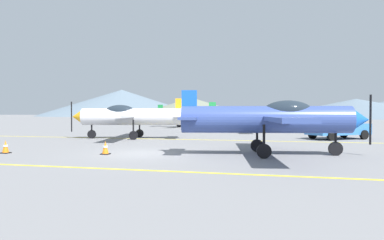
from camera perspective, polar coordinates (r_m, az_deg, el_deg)
The scene contains 13 objects.
ground_plane at distance 16.26m, azimuth -7.43°, elevation -5.32°, with size 400.00×400.00×0.00m, color slate.
apron_line_near at distance 12.26m, azimuth -14.96°, elevation -7.49°, with size 80.00×0.16×0.01m, color yellow.
apron_line_far at distance 24.09m, azimuth -0.35°, elevation -3.15°, with size 80.00×0.16×0.01m, color yellow.
airplane_near at distance 15.75m, azimuth 12.81°, elevation 0.24°, with size 8.25×9.44×2.82m.
airplane_mid at distance 25.44m, azimuth -10.05°, elevation 0.63°, with size 8.26×9.41×2.82m.
airplane_far at distance 34.26m, azimuth 9.35°, elevation 0.80°, with size 8.24×9.44×2.82m.
airplane_back at distance 44.74m, azimuth -0.91°, elevation 0.92°, with size 8.23×9.45×2.82m.
car_sedan at distance 26.47m, azimuth 22.31°, elevation -1.03°, with size 4.55×3.96×1.62m.
traffic_cone_front at distance 16.16m, azimuth -13.72°, elevation -4.36°, with size 0.36×0.36×0.59m.
traffic_cone_side at distance 18.20m, azimuth -27.71°, elevation -3.84°, with size 0.36×0.36×0.59m.
hill_left at distance 176.38m, azimuth -11.19°, elevation 2.71°, with size 79.29×79.29×12.73m, color slate.
hill_centerleft at distance 154.24m, azimuth -0.05°, elevation 2.09°, with size 53.51×53.51×8.13m, color slate.
hill_centerright at distance 128.84m, azimuth 24.78°, elevation 1.72°, with size 61.46×61.46×6.26m, color slate.
Camera 1 is at (5.81, -15.06, 1.86)m, focal length 33.27 mm.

